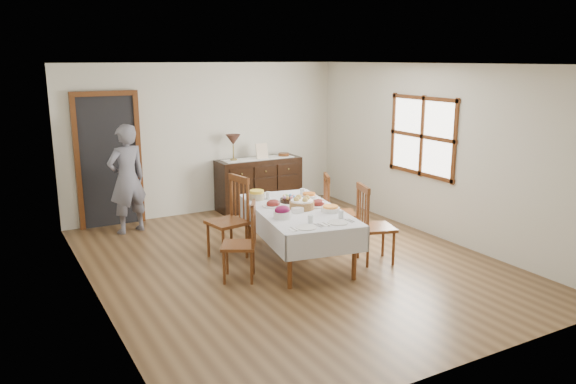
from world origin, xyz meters
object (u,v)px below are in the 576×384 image
chair_right_near (372,223)px  chair_right_far (336,210)px  dining_table (297,215)px  table_lamp (233,141)px  chair_left_near (243,241)px  sideboard (259,184)px  chair_left_far (230,217)px  person (127,175)px

chair_right_near → chair_right_far: (-0.01, 0.84, -0.01)m
chair_right_far → dining_table: bearing=134.6°
dining_table → table_lamp: size_ratio=4.88×
chair_right_near → table_lamp: (-0.55, 3.26, 0.73)m
chair_left_near → sideboard: size_ratio=0.64×
table_lamp → dining_table: bearing=-95.8°
dining_table → chair_right_near: (0.83, -0.56, -0.09)m
dining_table → table_lamp: table_lamp is taller
sideboard → table_lamp: (-0.47, 0.03, 0.81)m
dining_table → chair_left_far: chair_left_far is taller
dining_table → person: (-1.66, 2.38, 0.28)m
person → chair_right_far: bearing=124.6°
chair_right_near → chair_right_far: bearing=17.3°
dining_table → person: size_ratio=1.24×
chair_left_near → chair_right_near: (1.75, -0.29, 0.04)m
dining_table → chair_right_far: bearing=29.1°
chair_left_far → chair_right_far: 1.57m
chair_left_far → sideboard: chair_left_far is taller
table_lamp → chair_left_near: bearing=-112.0°
sideboard → person: person is taller
dining_table → person: 2.91m
person → chair_right_near: bearing=115.1°
chair_left_far → sideboard: size_ratio=0.73×
chair_left_far → person: size_ratio=0.62×
table_lamp → chair_left_far: bearing=-115.1°
dining_table → table_lamp: bearing=94.0°
chair_left_far → table_lamp: table_lamp is taller
chair_left_near → table_lamp: bearing=-172.7°
chair_right_near → sideboard: size_ratio=0.70×
chair_right_near → chair_right_far: size_ratio=1.02×
sideboard → chair_right_near: bearing=-88.5°
dining_table → chair_left_near: 0.97m
chair_right_far → sideboard: 2.39m
chair_right_far → chair_left_near: bearing=132.9°
chair_right_far → sideboard: size_ratio=0.68×
chair_right_far → chair_left_far: bearing=105.2°
chair_left_far → chair_right_far: bearing=69.8°
dining_table → table_lamp: (0.28, 2.70, 0.64)m
person → sideboard: bearing=171.7°
sideboard → table_lamp: size_ratio=3.33×
dining_table → person: person is taller
chair_left_near → person: person is taller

